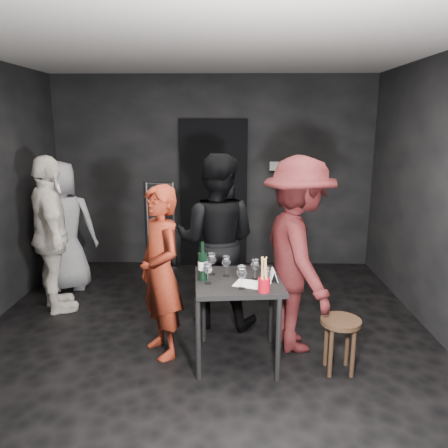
{
  "coord_description": "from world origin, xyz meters",
  "views": [
    {
      "loc": [
        0.27,
        -3.73,
        2.05
      ],
      "look_at": [
        0.19,
        0.25,
        1.12
      ],
      "focal_mm": 35.0,
      "sensor_mm": 36.0,
      "label": 1
    }
  ],
  "objects_px": {
    "woman_black": "(216,226)",
    "man_maroon": "(298,238)",
    "hand_truck": "(161,253)",
    "tasting_table": "(238,290)",
    "stool": "(340,330)",
    "wine_bottle": "(203,265)",
    "breadstick_cup": "(264,275)",
    "server_red": "(160,270)",
    "bystander_cream": "(50,224)",
    "bystander_grey": "(63,222)"
  },
  "relations": [
    {
      "from": "woman_black",
      "to": "man_maroon",
      "type": "distance_m",
      "value": 0.9
    },
    {
      "from": "hand_truck",
      "to": "man_maroon",
      "type": "height_order",
      "value": "man_maroon"
    },
    {
      "from": "hand_truck",
      "to": "woman_black",
      "type": "height_order",
      "value": "woman_black"
    },
    {
      "from": "tasting_table",
      "to": "stool",
      "type": "distance_m",
      "value": 0.91
    },
    {
      "from": "wine_bottle",
      "to": "breadstick_cup",
      "type": "xyz_separation_m",
      "value": [
        0.5,
        -0.25,
        0.01
      ]
    },
    {
      "from": "tasting_table",
      "to": "man_maroon",
      "type": "relative_size",
      "value": 0.36
    },
    {
      "from": "tasting_table",
      "to": "server_red",
      "type": "bearing_deg",
      "value": 170.94
    },
    {
      "from": "tasting_table",
      "to": "breadstick_cup",
      "type": "distance_m",
      "value": 0.41
    },
    {
      "from": "hand_truck",
      "to": "woman_black",
      "type": "bearing_deg",
      "value": -45.48
    },
    {
      "from": "bystander_cream",
      "to": "breadstick_cup",
      "type": "xyz_separation_m",
      "value": [
        2.2,
        -1.28,
        -0.1
      ]
    },
    {
      "from": "woman_black",
      "to": "bystander_cream",
      "type": "xyz_separation_m",
      "value": [
        -1.79,
        0.26,
        -0.05
      ]
    },
    {
      "from": "hand_truck",
      "to": "bystander_cream",
      "type": "relative_size",
      "value": 0.63
    },
    {
      "from": "woman_black",
      "to": "bystander_grey",
      "type": "height_order",
      "value": "woman_black"
    },
    {
      "from": "bystander_cream",
      "to": "bystander_grey",
      "type": "distance_m",
      "value": 0.66
    },
    {
      "from": "stool",
      "to": "man_maroon",
      "type": "relative_size",
      "value": 0.22
    },
    {
      "from": "hand_truck",
      "to": "wine_bottle",
      "type": "height_order",
      "value": "hand_truck"
    },
    {
      "from": "tasting_table",
      "to": "bystander_grey",
      "type": "bearing_deg",
      "value": 142.06
    },
    {
      "from": "server_red",
      "to": "breadstick_cup",
      "type": "distance_m",
      "value": 0.96
    },
    {
      "from": "woman_black",
      "to": "bystander_cream",
      "type": "distance_m",
      "value": 1.81
    },
    {
      "from": "woman_black",
      "to": "breadstick_cup",
      "type": "height_order",
      "value": "woman_black"
    },
    {
      "from": "tasting_table",
      "to": "woman_black",
      "type": "bearing_deg",
      "value": 105.81
    },
    {
      "from": "hand_truck",
      "to": "man_maroon",
      "type": "distance_m",
      "value": 2.85
    },
    {
      "from": "breadstick_cup",
      "to": "stool",
      "type": "bearing_deg",
      "value": 8.71
    },
    {
      "from": "bystander_cream",
      "to": "breadstick_cup",
      "type": "height_order",
      "value": "bystander_cream"
    },
    {
      "from": "man_maroon",
      "to": "bystander_grey",
      "type": "relative_size",
      "value": 1.22
    },
    {
      "from": "tasting_table",
      "to": "wine_bottle",
      "type": "distance_m",
      "value": 0.37
    },
    {
      "from": "bystander_grey",
      "to": "man_maroon",
      "type": "bearing_deg",
      "value": 142.11
    },
    {
      "from": "tasting_table",
      "to": "stool",
      "type": "height_order",
      "value": "tasting_table"
    },
    {
      "from": "man_maroon",
      "to": "server_red",
      "type": "bearing_deg",
      "value": 85.28
    },
    {
      "from": "tasting_table",
      "to": "wine_bottle",
      "type": "bearing_deg",
      "value": -176.77
    },
    {
      "from": "breadstick_cup",
      "to": "bystander_grey",
      "type": "bearing_deg",
      "value": 140.37
    },
    {
      "from": "tasting_table",
      "to": "bystander_cream",
      "type": "xyz_separation_m",
      "value": [
        -2.0,
        1.01,
        0.33
      ]
    },
    {
      "from": "bystander_grey",
      "to": "breadstick_cup",
      "type": "relative_size",
      "value": 5.73
    },
    {
      "from": "woman_black",
      "to": "breadstick_cup",
      "type": "bearing_deg",
      "value": 123.07
    },
    {
      "from": "tasting_table",
      "to": "bystander_grey",
      "type": "distance_m",
      "value": 2.7
    },
    {
      "from": "bystander_grey",
      "to": "stool",
      "type": "bearing_deg",
      "value": 138.14
    },
    {
      "from": "hand_truck",
      "to": "stool",
      "type": "bearing_deg",
      "value": -35.95
    },
    {
      "from": "breadstick_cup",
      "to": "wine_bottle",
      "type": "bearing_deg",
      "value": 153.16
    },
    {
      "from": "breadstick_cup",
      "to": "server_red",
      "type": "bearing_deg",
      "value": 156.76
    },
    {
      "from": "woman_black",
      "to": "man_maroon",
      "type": "bearing_deg",
      "value": 158.07
    },
    {
      "from": "hand_truck",
      "to": "bystander_cream",
      "type": "height_order",
      "value": "bystander_cream"
    },
    {
      "from": "hand_truck",
      "to": "wine_bottle",
      "type": "bearing_deg",
      "value": -54.7
    },
    {
      "from": "bystander_cream",
      "to": "server_red",
      "type": "bearing_deg",
      "value": -155.4
    },
    {
      "from": "hand_truck",
      "to": "server_red",
      "type": "bearing_deg",
      "value": -62.52
    },
    {
      "from": "tasting_table",
      "to": "man_maroon",
      "type": "xyz_separation_m",
      "value": [
        0.54,
        0.26,
        0.4
      ]
    },
    {
      "from": "server_red",
      "to": "woman_black",
      "type": "bearing_deg",
      "value": 110.03
    },
    {
      "from": "tasting_table",
      "to": "man_maroon",
      "type": "height_order",
      "value": "man_maroon"
    },
    {
      "from": "stool",
      "to": "man_maroon",
      "type": "height_order",
      "value": "man_maroon"
    },
    {
      "from": "hand_truck",
      "to": "stool",
      "type": "distance_m",
      "value": 3.27
    },
    {
      "from": "hand_truck",
      "to": "stool",
      "type": "relative_size",
      "value": 2.63
    }
  ]
}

